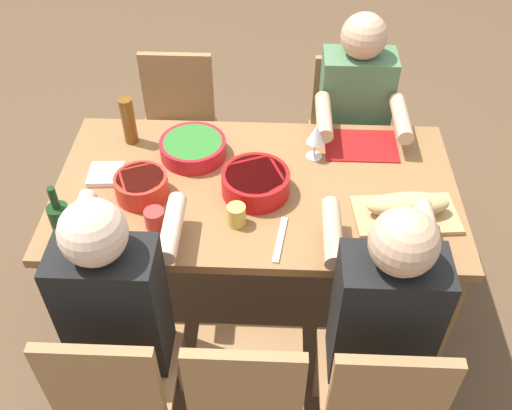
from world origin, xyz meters
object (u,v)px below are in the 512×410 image
at_px(chair_far_right, 117,382).
at_px(cup_far_center, 236,215).
at_px(dining_table, 256,201).
at_px(cup_far_right, 155,219).
at_px(diner_far_left, 382,312).
at_px(diner_near_left, 354,115).
at_px(chair_far_left, 378,392).
at_px(napkin_stack, 106,174).
at_px(chair_near_left, 347,129).
at_px(cutting_board, 405,215).
at_px(serving_bowl_pasta, 141,185).
at_px(bread_loaf, 408,205).
at_px(serving_bowl_greens, 193,147).
at_px(wine_glass, 316,135).
at_px(chair_near_right, 178,124).
at_px(diner_far_right, 118,302).
at_px(serving_bowl_salad, 256,182).
at_px(beer_bottle, 128,121).
at_px(wine_bottle, 63,226).
at_px(chair_far_center, 247,387).

height_order(chair_far_right, cup_far_center, chair_far_right).
xyz_separation_m(dining_table, cup_far_right, (0.37, 0.25, 0.13)).
height_order(diner_far_left, diner_near_left, same).
relative_size(chair_far_left, napkin_stack, 6.07).
height_order(chair_near_left, cutting_board, chair_near_left).
height_order(serving_bowl_pasta, bread_loaf, bread_loaf).
distance_m(chair_far_right, serving_bowl_greens, 1.02).
height_order(diner_near_left, cup_far_right, diner_near_left).
distance_m(serving_bowl_greens, wine_glass, 0.53).
relative_size(chair_far_left, cup_far_center, 9.70).
relative_size(diner_far_left, diner_near_left, 1.00).
bearing_deg(serving_bowl_pasta, chair_near_right, -89.91).
xyz_separation_m(serving_bowl_greens, wine_glass, (-0.53, -0.01, 0.07)).
xyz_separation_m(wine_glass, cup_far_right, (0.62, 0.45, -0.08)).
distance_m(dining_table, diner_far_right, 0.74).
distance_m(chair_far_left, serving_bowl_salad, 0.91).
distance_m(beer_bottle, napkin_stack, 0.27).
bearing_deg(cup_far_center, bread_loaf, -174.54).
xyz_separation_m(chair_far_right, bread_loaf, (-1.04, -0.61, 0.32)).
bearing_deg(chair_near_left, serving_bowl_salad, 60.40).
height_order(diner_far_left, beer_bottle, diner_far_left).
xyz_separation_m(diner_far_left, diner_near_left, (0.00, -1.16, 0.00)).
distance_m(chair_far_right, wine_bottle, 0.59).
height_order(beer_bottle, napkin_stack, beer_bottle).
xyz_separation_m(chair_far_center, cup_far_center, (0.07, -0.54, 0.30)).
distance_m(chair_near_right, serving_bowl_pasta, 0.90).
distance_m(chair_near_right, bread_loaf, 1.43).
bearing_deg(chair_far_center, bread_loaf, -134.08).
bearing_deg(diner_near_left, cutting_board, 100.13).
xyz_separation_m(chair_far_right, wine_glass, (-0.70, -0.96, 0.37)).
bearing_deg(chair_far_center, cutting_board, -134.08).
xyz_separation_m(chair_near_left, beer_bottle, (1.03, 0.49, 0.37)).
xyz_separation_m(serving_bowl_salad, cup_far_center, (0.07, 0.18, -0.01)).
distance_m(diner_far_left, diner_far_right, 0.91).
bearing_deg(beer_bottle, diner_far_left, 140.05).
bearing_deg(diner_near_left, diner_far_right, 51.89).
height_order(chair_far_right, beer_bottle, beer_bottle).
bearing_deg(chair_near_right, diner_far_right, 90.00).
height_order(chair_far_right, diner_far_right, diner_far_right).
xyz_separation_m(chair_near_left, cutting_board, (-0.13, 0.92, 0.27)).
distance_m(chair_far_right, serving_bowl_pasta, 0.75).
relative_size(chair_far_left, chair_far_center, 1.00).
relative_size(diner_near_left, napkin_stack, 8.57).
bearing_deg(beer_bottle, chair_far_left, 134.53).
bearing_deg(diner_far_right, wine_bottle, -44.32).
xyz_separation_m(diner_far_left, bread_loaf, (-0.13, -0.42, 0.11)).
bearing_deg(cup_far_center, napkin_stack, -23.93).
bearing_deg(chair_near_left, napkin_stack, 34.04).
relative_size(diner_far_left, chair_far_center, 1.41).
height_order(chair_far_left, chair_far_center, same).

